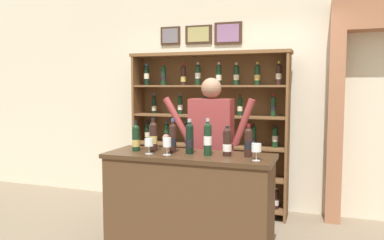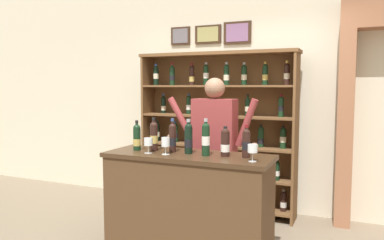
# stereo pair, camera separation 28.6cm
# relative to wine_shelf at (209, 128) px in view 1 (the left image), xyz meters

# --- Properties ---
(back_wall) EXTENTS (12.00, 0.19, 3.52)m
(back_wall) POSITION_rel_wine_shelf_xyz_m (0.32, 0.35, 0.70)
(back_wall) COLOR beige
(back_wall) RESTS_ON ground
(wine_shelf) EXTENTS (2.04, 0.35, 2.03)m
(wine_shelf) POSITION_rel_wine_shelf_xyz_m (0.00, 0.00, 0.00)
(wine_shelf) COLOR brown
(wine_shelf) RESTS_ON ground
(tasting_counter) EXTENTS (1.55, 0.57, 0.99)m
(tasting_counter) POSITION_rel_wine_shelf_xyz_m (0.23, -1.41, -0.57)
(tasting_counter) COLOR #4C331E
(tasting_counter) RESTS_ON ground
(shopkeeper) EXTENTS (1.04, 0.22, 1.70)m
(shopkeeper) POSITION_rel_wine_shelf_xyz_m (0.25, -0.79, -0.01)
(shopkeeper) COLOR #2D3347
(shopkeeper) RESTS_ON ground
(tasting_bottle_riserva) EXTENTS (0.07, 0.07, 0.29)m
(tasting_bottle_riserva) POSITION_rel_wine_shelf_xyz_m (-0.31, -1.42, 0.05)
(tasting_bottle_riserva) COLOR black
(tasting_bottle_riserva) RESTS_ON tasting_counter
(tasting_bottle_vin_santo) EXTENTS (0.08, 0.08, 0.32)m
(tasting_bottle_vin_santo) POSITION_rel_wine_shelf_xyz_m (-0.15, -1.38, 0.07)
(tasting_bottle_vin_santo) COLOR black
(tasting_bottle_vin_santo) RESTS_ON tasting_counter
(tasting_bottle_chianti) EXTENTS (0.07, 0.07, 0.32)m
(tasting_bottle_chianti) POSITION_rel_wine_shelf_xyz_m (0.05, -1.38, 0.06)
(tasting_bottle_chianti) COLOR black
(tasting_bottle_chianti) RESTS_ON tasting_counter
(tasting_bottle_grappa) EXTENTS (0.08, 0.08, 0.32)m
(tasting_bottle_grappa) POSITION_rel_wine_shelf_xyz_m (0.23, -1.40, 0.07)
(tasting_bottle_grappa) COLOR black
(tasting_bottle_grappa) RESTS_ON tasting_counter
(tasting_bottle_prosecco) EXTENTS (0.07, 0.07, 0.33)m
(tasting_bottle_prosecco) POSITION_rel_wine_shelf_xyz_m (0.41, -1.43, 0.08)
(tasting_bottle_prosecco) COLOR black
(tasting_bottle_prosecco) RESTS_ON tasting_counter
(tasting_bottle_bianco) EXTENTS (0.08, 0.08, 0.27)m
(tasting_bottle_bianco) POSITION_rel_wine_shelf_xyz_m (0.58, -1.39, 0.05)
(tasting_bottle_bianco) COLOR black
(tasting_bottle_bianco) RESTS_ON tasting_counter
(tasting_bottle_super_tuscan) EXTENTS (0.07, 0.07, 0.29)m
(tasting_bottle_super_tuscan) POSITION_rel_wine_shelf_xyz_m (0.76, -1.38, 0.06)
(tasting_bottle_super_tuscan) COLOR black
(tasting_bottle_super_tuscan) RESTS_ON tasting_counter
(wine_glass_center) EXTENTS (0.08, 0.08, 0.16)m
(wine_glass_center) POSITION_rel_wine_shelf_xyz_m (0.06, -1.52, 0.03)
(wine_glass_center) COLOR silver
(wine_glass_center) RESTS_ON tasting_counter
(wine_glass_right) EXTENTS (0.08, 0.08, 0.14)m
(wine_glass_right) POSITION_rel_wine_shelf_xyz_m (0.86, -1.52, 0.02)
(wine_glass_right) COLOR silver
(wine_glass_right) RESTS_ON tasting_counter
(wine_glass_left) EXTENTS (0.08, 0.08, 0.14)m
(wine_glass_left) POSITION_rel_wine_shelf_xyz_m (-0.12, -1.53, 0.02)
(wine_glass_left) COLOR silver
(wine_glass_left) RESTS_ON tasting_counter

